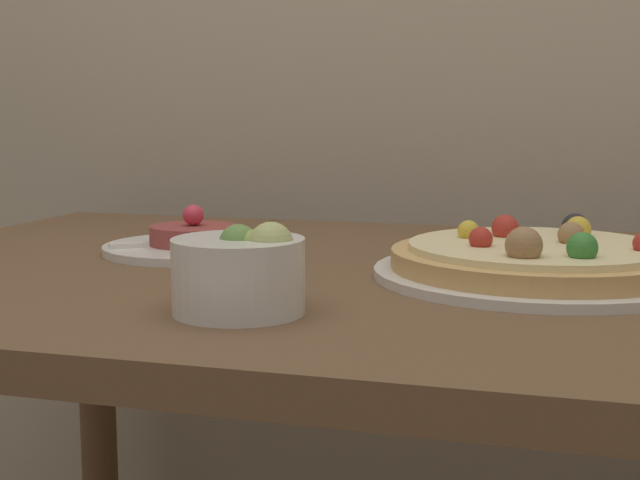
# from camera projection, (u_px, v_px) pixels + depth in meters

# --- Properties ---
(dining_table) EXTENTS (1.18, 0.80, 0.75)m
(dining_table) POSITION_uv_depth(u_px,v_px,m) (352.00, 361.00, 1.01)
(dining_table) COLOR brown
(dining_table) RESTS_ON ground_plane
(pizza_plate) EXTENTS (0.34, 0.34, 0.07)m
(pizza_plate) POSITION_uv_depth(u_px,v_px,m) (538.00, 261.00, 0.93)
(pizza_plate) COLOR silver
(pizza_plate) RESTS_ON dining_table
(tartare_plate) EXTENTS (0.22, 0.22, 0.06)m
(tartare_plate) POSITION_uv_depth(u_px,v_px,m) (194.00, 243.00, 1.10)
(tartare_plate) COLOR silver
(tartare_plate) RESTS_ON dining_table
(small_bowl) EXTENTS (0.12, 0.12, 0.08)m
(small_bowl) POSITION_uv_depth(u_px,v_px,m) (241.00, 272.00, 0.77)
(small_bowl) COLOR silver
(small_bowl) RESTS_ON dining_table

